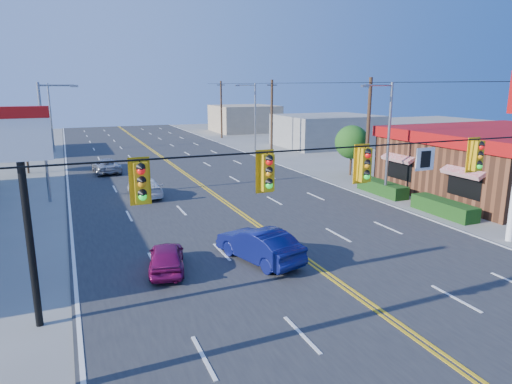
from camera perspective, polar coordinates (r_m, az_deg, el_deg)
name	(u,v)px	position (r m, az deg, el deg)	size (l,w,h in m)	color
ground	(385,317)	(16.97, 15.78, -14.78)	(160.00, 160.00, 0.00)	gray
road	(212,193)	(33.89, -5.54, -0.12)	(20.00, 120.00, 0.06)	#2D2D30
signal_span	(391,179)	(15.26, 16.57, 1.56)	(24.32, 0.34, 9.00)	#47301E
kfc	(503,161)	(38.18, 28.47, 3.44)	(16.30, 12.40, 4.70)	brown
pizza_hut_sign	(22,173)	(15.81, -27.24, 2.13)	(1.90, 0.30, 6.85)	black
streetlight_se	(387,134)	(32.89, 16.00, 6.96)	(2.55, 0.25, 8.00)	gray
streetlight_ne	(254,114)	(53.69, -0.30, 9.72)	(2.55, 0.25, 8.00)	gray
streetlight_sw	(47,136)	(33.71, -24.71, 6.41)	(2.55, 0.25, 8.00)	gray
streetlight_nw	(52,114)	(59.63, -24.10, 8.94)	(2.55, 0.25, 8.00)	gray
utility_pole_near	(368,133)	(36.93, 13.82, 7.23)	(0.28, 0.28, 8.40)	#47301E
utility_pole_mid	(272,118)	(52.45, 1.98, 9.28)	(0.28, 0.28, 8.40)	#47301E
utility_pole_far	(221,110)	(69.18, -4.36, 10.21)	(0.28, 0.28, 8.40)	#47301E
tree_kfc_rear	(352,142)	(41.05, 11.88, 6.12)	(2.94, 2.94, 4.41)	#47301E
tree_west	(25,143)	(45.93, -26.89, 5.53)	(2.80, 2.80, 4.20)	#47301E
bld_east_mid	(327,131)	(60.77, 8.86, 7.59)	(12.00, 10.00, 4.00)	gray
bld_east_far	(244,118)	(79.12, -1.46, 9.17)	(10.00, 10.00, 4.40)	tan
car_magenta	(167,258)	(20.03, -11.11, -8.13)	(1.45, 3.60, 1.23)	#7F0E4B
car_blue	(259,246)	(20.66, 0.39, -6.76)	(1.61, 4.61, 1.52)	#0E1454
car_white	(145,188)	(33.43, -13.72, 0.47)	(1.83, 4.51, 1.31)	silver
car_silver	(106,166)	(43.51, -18.22, 3.08)	(2.13, 4.62, 1.28)	#AFAFB4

